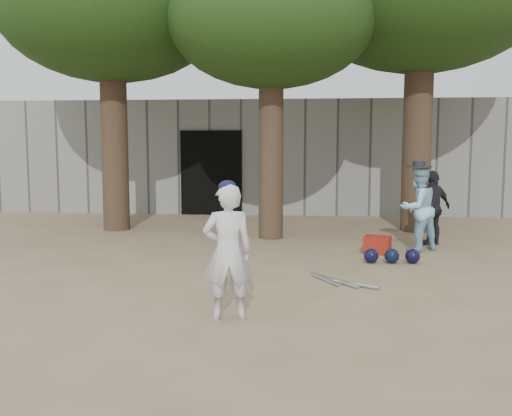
# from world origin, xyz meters

# --- Properties ---
(ground) EXTENTS (70.00, 70.00, 0.00)m
(ground) POSITION_xyz_m (0.00, 0.00, 0.00)
(ground) COLOR #937C5E
(ground) RESTS_ON ground
(boy_player) EXTENTS (0.58, 0.45, 1.43)m
(boy_player) POSITION_xyz_m (0.49, -1.08, 0.72)
(boy_player) COLOR silver
(boy_player) RESTS_ON ground
(spectator_blue) EXTENTS (0.91, 0.86, 1.49)m
(spectator_blue) POSITION_xyz_m (3.22, 3.06, 0.74)
(spectator_blue) COLOR #99D3ED
(spectator_blue) RESTS_ON ground
(spectator_dark) EXTENTS (0.85, 0.72, 1.37)m
(spectator_dark) POSITION_xyz_m (3.61, 3.69, 0.68)
(spectator_dark) COLOR black
(spectator_dark) RESTS_ON ground
(red_bag) EXTENTS (0.50, 0.44, 0.30)m
(red_bag) POSITION_xyz_m (2.50, 2.72, 0.15)
(red_bag) COLOR #A22815
(red_bag) RESTS_ON ground
(back_building) EXTENTS (16.00, 5.24, 3.00)m
(back_building) POSITION_xyz_m (-0.00, 10.33, 1.50)
(back_building) COLOR gray
(back_building) RESTS_ON ground
(helmet_row) EXTENTS (0.87, 0.26, 0.23)m
(helmet_row) POSITION_xyz_m (2.63, 1.95, 0.11)
(helmet_row) COLOR black
(helmet_row) RESTS_ON ground
(bat_pile) EXTENTS (0.88, 0.77, 0.06)m
(bat_pile) POSITION_xyz_m (1.74, 0.56, 0.03)
(bat_pile) COLOR #ACADB3
(bat_pile) RESTS_ON ground
(tree_row) EXTENTS (11.40, 5.80, 6.69)m
(tree_row) POSITION_xyz_m (0.74, 5.02, 4.69)
(tree_row) COLOR brown
(tree_row) RESTS_ON ground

